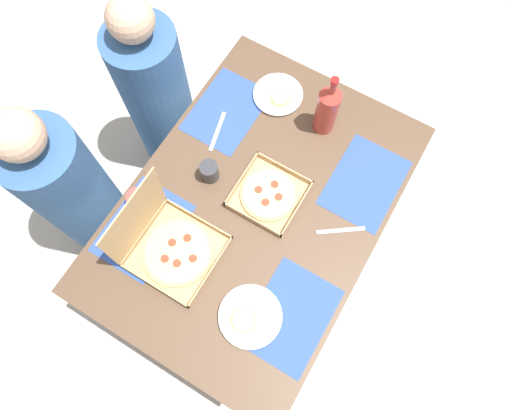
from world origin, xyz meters
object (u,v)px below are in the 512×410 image
object	(u,v)px
cup_clear_right	(139,201)
diner_right_seat	(159,100)
diner_left_seat	(80,198)
pizza_box_corner_right	(269,195)
plate_near_left	(278,95)
plate_near_right	(250,317)
pizza_box_edge_far	(168,245)
soda_bottle	(327,109)
cup_spare	(209,171)

from	to	relation	value
cup_clear_right	diner_right_seat	size ratio (longest dim) A/B	0.08
diner_right_seat	diner_left_seat	bearing A→B (deg)	180.00
pizza_box_corner_right	plate_near_left	distance (m)	0.46
pizza_box_corner_right	diner_right_seat	xyz separation A→B (m)	(0.25, 0.76, -0.25)
pizza_box_corner_right	plate_near_left	xyz separation A→B (m)	(0.42, 0.20, -0.00)
plate_near_right	diner_right_seat	distance (m)	1.19
pizza_box_corner_right	cup_clear_right	bearing A→B (deg)	125.09
pizza_box_edge_far	soda_bottle	world-z (taller)	pizza_box_edge_far
plate_near_right	cup_clear_right	size ratio (longest dim) A/B	2.57
plate_near_right	soda_bottle	xyz separation A→B (m)	(0.84, 0.14, 0.12)
soda_bottle	plate_near_right	bearing A→B (deg)	-170.42
pizza_box_corner_right	diner_right_seat	world-z (taller)	diner_right_seat
pizza_box_edge_far	diner_left_seat	xyz separation A→B (m)	(0.01, 0.55, -0.27)
cup_spare	diner_right_seat	distance (m)	0.66
soda_bottle	diner_left_seat	bearing A→B (deg)	133.51
plate_near_right	soda_bottle	world-z (taller)	soda_bottle
diner_left_seat	pizza_box_edge_far	bearing A→B (deg)	-91.31
diner_left_seat	cup_clear_right	bearing A→B (deg)	-77.70
diner_left_seat	pizza_box_corner_right	bearing A→B (deg)	-64.29
pizza_box_corner_right	cup_spare	distance (m)	0.25
cup_clear_right	diner_right_seat	xyz separation A→B (m)	(0.54, 0.35, -0.29)
pizza_box_corner_right	soda_bottle	xyz separation A→B (m)	(0.39, -0.04, 0.12)
pizza_box_edge_far	diner_left_seat	size ratio (longest dim) A/B	0.28
plate_near_right	cup_spare	xyz separation A→B (m)	(0.40, 0.42, 0.03)
pizza_box_corner_right	plate_near_left	size ratio (longest dim) A/B	1.21
pizza_box_corner_right	cup_spare	xyz separation A→B (m)	(-0.05, 0.25, 0.03)
plate_near_right	cup_clear_right	bearing A→B (deg)	75.37
pizza_box_edge_far	plate_near_left	world-z (taller)	pizza_box_edge_far
plate_near_left	pizza_box_corner_right	bearing A→B (deg)	-154.81
pizza_box_corner_right	plate_near_left	world-z (taller)	pizza_box_corner_right
pizza_box_edge_far	plate_near_left	xyz separation A→B (m)	(0.80, -0.02, -0.04)
plate_near_right	diner_left_seat	bearing A→B (deg)	85.22
plate_near_left	cup_clear_right	size ratio (longest dim) A/B	2.38
cup_spare	diner_right_seat	bearing A→B (deg)	60.43
cup_clear_right	diner_left_seat	world-z (taller)	diner_left_seat
soda_bottle	diner_left_seat	distance (m)	1.15
plate_near_left	diner_left_seat	distance (m)	0.99
plate_near_left	cup_spare	distance (m)	0.47
cup_clear_right	soda_bottle	bearing A→B (deg)	-33.45
pizza_box_edge_far	plate_near_left	size ratio (longest dim) A/B	1.59
plate_near_right	soda_bottle	size ratio (longest dim) A/B	0.72
plate_near_left	diner_left_seat	bearing A→B (deg)	144.32
pizza_box_edge_far	plate_near_left	bearing A→B (deg)	-1.13
plate_near_left	soda_bottle	world-z (taller)	soda_bottle
cup_spare	diner_right_seat	world-z (taller)	diner_right_seat
plate_near_left	pizza_box_edge_far	bearing A→B (deg)	178.87
pizza_box_corner_right	plate_near_right	bearing A→B (deg)	-158.29
cup_spare	soda_bottle	bearing A→B (deg)	-32.90
cup_clear_right	diner_right_seat	world-z (taller)	diner_right_seat
pizza_box_corner_right	pizza_box_edge_far	distance (m)	0.44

